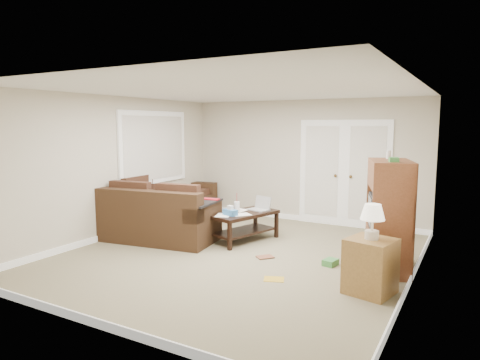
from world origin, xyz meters
The scene contains 17 objects.
floor centered at (0.00, 0.00, 0.00)m, with size 5.50×5.50×0.00m, color gray.
ceiling centered at (0.00, 0.00, 2.50)m, with size 5.00×5.50×0.02m, color silver.
wall_left centered at (-2.50, 0.00, 1.25)m, with size 0.02×5.50×2.50m, color beige.
wall_right centered at (2.50, 0.00, 1.25)m, with size 0.02×5.50×2.50m, color beige.
wall_back centered at (0.00, 2.75, 1.25)m, with size 5.00×0.02×2.50m, color beige.
wall_front centered at (0.00, -2.75, 1.25)m, with size 5.00×0.02×2.50m, color beige.
baseboards centered at (0.00, 0.00, 0.05)m, with size 5.00×5.50×0.10m, color white, non-canonical shape.
french_doors centered at (0.85, 2.71, 1.04)m, with size 1.80×0.05×2.13m.
window_left centered at (-2.46, 1.00, 1.55)m, with size 0.05×1.92×1.42m.
sectional_sofa centered at (-2.02, 0.76, 0.36)m, with size 2.41×3.11×0.93m.
coffee_table centered at (-0.33, 0.81, 0.27)m, with size 0.94×1.34×0.83m.
tv_armoire centered at (2.11, 0.45, 0.77)m, with size 0.78×1.06×1.64m.
side_cabinet centered at (2.10, -0.51, 0.39)m, with size 0.61×0.61×1.08m.
space_heater centered at (1.98, 2.29, 0.17)m, with size 0.13×0.11×0.33m, color white.
floor_magazine centered at (0.91, -0.66, 0.00)m, with size 0.26×0.21×0.01m, color gold.
floor_greenbox centered at (1.39, 0.24, 0.04)m, with size 0.17×0.22×0.09m, color #3E8940.
floor_book centered at (0.34, 0.16, 0.01)m, with size 0.18×0.25×0.02m, color brown.
Camera 1 is at (3.14, -5.54, 2.00)m, focal length 32.00 mm.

